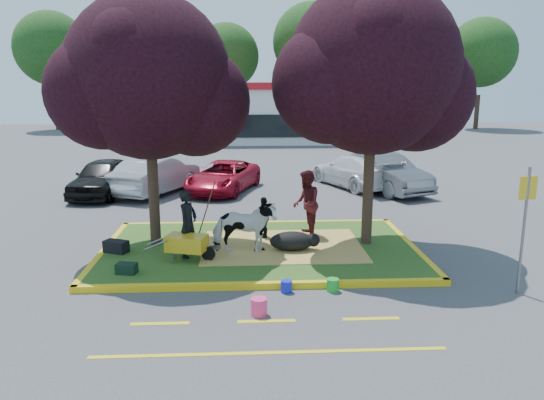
{
  "coord_description": "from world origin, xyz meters",
  "views": [
    {
      "loc": [
        -0.38,
        -13.47,
        4.42
      ],
      "look_at": [
        0.35,
        0.5,
        1.3
      ],
      "focal_mm": 35.0,
      "sensor_mm": 36.0,
      "label": 1
    }
  ],
  "objects_px": {
    "wheelbarrow": "(187,243)",
    "car_silver": "(157,175)",
    "bucket_green": "(333,285)",
    "bucket_pink": "(259,307)",
    "calf": "(292,241)",
    "car_black": "(103,177)",
    "handler": "(188,224)",
    "cow": "(244,228)",
    "sign_post": "(525,216)",
    "bucket_blue": "(286,286)"
  },
  "relations": [
    {
      "from": "bucket_green",
      "to": "bucket_blue",
      "type": "relative_size",
      "value": 1.07
    },
    {
      "from": "car_silver",
      "to": "sign_post",
      "type": "bearing_deg",
      "value": 154.17
    },
    {
      "from": "wheelbarrow",
      "to": "bucket_green",
      "type": "distance_m",
      "value": 3.75
    },
    {
      "from": "wheelbarrow",
      "to": "car_black",
      "type": "bearing_deg",
      "value": 132.12
    },
    {
      "from": "handler",
      "to": "car_black",
      "type": "distance_m",
      "value": 9.28
    },
    {
      "from": "bucket_blue",
      "to": "handler",
      "type": "bearing_deg",
      "value": 137.34
    },
    {
      "from": "handler",
      "to": "bucket_green",
      "type": "xyz_separation_m",
      "value": [
        3.29,
        -2.11,
        -0.85
      ]
    },
    {
      "from": "wheelbarrow",
      "to": "car_silver",
      "type": "distance_m",
      "value": 9.15
    },
    {
      "from": "calf",
      "to": "wheelbarrow",
      "type": "height_order",
      "value": "wheelbarrow"
    },
    {
      "from": "cow",
      "to": "car_silver",
      "type": "relative_size",
      "value": 0.35
    },
    {
      "from": "wheelbarrow",
      "to": "bucket_pink",
      "type": "distance_m",
      "value": 3.33
    },
    {
      "from": "wheelbarrow",
      "to": "handler",
      "type": "bearing_deg",
      "value": 105.83
    },
    {
      "from": "calf",
      "to": "sign_post",
      "type": "bearing_deg",
      "value": -11.35
    },
    {
      "from": "handler",
      "to": "car_silver",
      "type": "bearing_deg",
      "value": 38.86
    },
    {
      "from": "cow",
      "to": "bucket_pink",
      "type": "xyz_separation_m",
      "value": [
        0.27,
        -3.36,
        -0.66
      ]
    },
    {
      "from": "car_black",
      "to": "bucket_green",
      "type": "bearing_deg",
      "value": -48.39
    },
    {
      "from": "sign_post",
      "to": "car_black",
      "type": "height_order",
      "value": "sign_post"
    },
    {
      "from": "calf",
      "to": "car_silver",
      "type": "relative_size",
      "value": 0.25
    },
    {
      "from": "bucket_green",
      "to": "cow",
      "type": "bearing_deg",
      "value": 130.27
    },
    {
      "from": "wheelbarrow",
      "to": "bucket_pink",
      "type": "height_order",
      "value": "wheelbarrow"
    },
    {
      "from": "sign_post",
      "to": "car_silver",
      "type": "xyz_separation_m",
      "value": [
        -9.36,
        10.93,
        -0.96
      ]
    },
    {
      "from": "car_silver",
      "to": "handler",
      "type": "bearing_deg",
      "value": 127.61
    },
    {
      "from": "cow",
      "to": "car_black",
      "type": "relative_size",
      "value": 0.38
    },
    {
      "from": "sign_post",
      "to": "car_silver",
      "type": "bearing_deg",
      "value": 124.83
    },
    {
      "from": "cow",
      "to": "bucket_blue",
      "type": "distance_m",
      "value": 2.51
    },
    {
      "from": "calf",
      "to": "car_black",
      "type": "distance_m",
      "value": 10.48
    },
    {
      "from": "handler",
      "to": "sign_post",
      "type": "bearing_deg",
      "value": -83.54
    },
    {
      "from": "cow",
      "to": "bucket_pink",
      "type": "bearing_deg",
      "value": -176.8
    },
    {
      "from": "sign_post",
      "to": "calf",
      "type": "bearing_deg",
      "value": 143.65
    },
    {
      "from": "calf",
      "to": "bucket_blue",
      "type": "distance_m",
      "value": 2.47
    },
    {
      "from": "calf",
      "to": "car_silver",
      "type": "height_order",
      "value": "car_silver"
    },
    {
      "from": "bucket_green",
      "to": "bucket_pink",
      "type": "relative_size",
      "value": 0.82
    },
    {
      "from": "car_silver",
      "to": "calf",
      "type": "bearing_deg",
      "value": 143.65
    },
    {
      "from": "bucket_pink",
      "to": "car_silver",
      "type": "bearing_deg",
      "value": 107.9
    },
    {
      "from": "cow",
      "to": "bucket_green",
      "type": "distance_m",
      "value": 3.02
    },
    {
      "from": "wheelbarrow",
      "to": "car_silver",
      "type": "bearing_deg",
      "value": 119.53
    },
    {
      "from": "cow",
      "to": "sign_post",
      "type": "bearing_deg",
      "value": -114.91
    },
    {
      "from": "wheelbarrow",
      "to": "bucket_pink",
      "type": "relative_size",
      "value": 4.97
    },
    {
      "from": "bucket_pink",
      "to": "bucket_blue",
      "type": "xyz_separation_m",
      "value": [
        0.62,
        1.12,
        -0.04
      ]
    },
    {
      "from": "cow",
      "to": "car_black",
      "type": "xyz_separation_m",
      "value": [
        -5.61,
        8.12,
        -0.1
      ]
    },
    {
      "from": "handler",
      "to": "bucket_blue",
      "type": "xyz_separation_m",
      "value": [
        2.29,
        -2.11,
        -0.86
      ]
    },
    {
      "from": "handler",
      "to": "wheelbarrow",
      "type": "height_order",
      "value": "handler"
    },
    {
      "from": "handler",
      "to": "car_silver",
      "type": "height_order",
      "value": "handler"
    },
    {
      "from": "bucket_pink",
      "to": "car_silver",
      "type": "relative_size",
      "value": 0.08
    },
    {
      "from": "handler",
      "to": "sign_post",
      "type": "height_order",
      "value": "sign_post"
    },
    {
      "from": "cow",
      "to": "car_silver",
      "type": "xyz_separation_m",
      "value": [
        -3.52,
        8.39,
        -0.08
      ]
    },
    {
      "from": "sign_post",
      "to": "wheelbarrow",
      "type": "bearing_deg",
      "value": 158.54
    },
    {
      "from": "calf",
      "to": "bucket_blue",
      "type": "height_order",
      "value": "calf"
    },
    {
      "from": "handler",
      "to": "car_black",
      "type": "relative_size",
      "value": 0.39
    },
    {
      "from": "wheelbarrow",
      "to": "car_black",
      "type": "distance_m",
      "value": 9.6
    }
  ]
}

